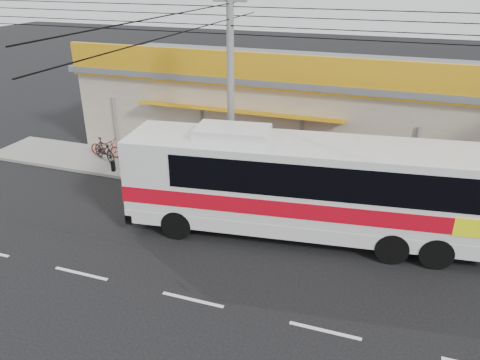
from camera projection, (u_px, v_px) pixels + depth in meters
The scene contains 8 objects.
ground at pixel (223, 256), 16.25m from camera, with size 120.00×120.00×0.00m, color black.
sidewalk at pixel (270, 185), 21.37m from camera, with size 30.00×3.20×0.15m, color gray.
lane_markings at pixel (193, 300), 14.10m from camera, with size 50.00×0.12×0.01m, color silver, non-canonical shape.
storefront_building at pixel (299, 106), 25.20m from camera, with size 22.60×9.20×5.70m.
coach_bus at pixel (312, 183), 16.65m from camera, with size 13.27×4.38×4.01m.
motorbike_red at pixel (106, 147), 24.19m from camera, with size 0.64×1.84×0.97m, color maroon.
motorbike_dark at pixel (104, 150), 23.54m from camera, with size 0.55×1.96×1.18m, color black.
utility_pole at pixel (230, 19), 17.68m from camera, with size 34.00×14.00×8.91m.
Camera 1 is at (5.09, -12.71, 9.16)m, focal length 35.00 mm.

